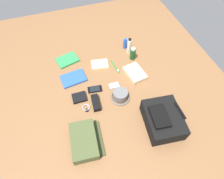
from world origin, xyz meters
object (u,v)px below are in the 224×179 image
object	(u,v)px
media_player	(114,85)
toothbrush	(115,67)
backpack	(163,119)
paperback_novel	(67,60)
wallet	(79,98)
cell_phone	(95,89)
toiletry_pouch	(85,141)
travel_guidebook	(73,78)
deodorant_spray	(125,44)
shampoo_bottle	(133,54)
sunglasses_case	(96,103)
folded_towel	(135,73)
wristwatch	(86,108)
notepad	(100,64)
toothpaste_tube	(129,46)
bucket_hat	(120,95)

from	to	relation	value
media_player	toothbrush	xyz separation A→B (m)	(-0.19, 0.08, 0.00)
backpack	toothbrush	distance (m)	0.64
paperback_novel	wallet	world-z (taller)	wallet
media_player	cell_phone	bearing A→B (deg)	-94.17
toiletry_pouch	paperback_novel	distance (m)	0.82
toiletry_pouch	media_player	xyz separation A→B (m)	(-0.40, 0.35, -0.03)
travel_guidebook	backpack	bearing A→B (deg)	40.77
deodorant_spray	shampoo_bottle	distance (m)	0.16
backpack	toiletry_pouch	size ratio (longest dim) A/B	1.19
paperback_novel	sunglasses_case	size ratio (longest dim) A/B	1.56
media_player	folded_towel	xyz separation A→B (m)	(-0.06, 0.21, 0.01)
folded_towel	media_player	bearing A→B (deg)	-73.61
backpack	wristwatch	size ratio (longest dim) A/B	4.74
notepad	backpack	bearing A→B (deg)	30.10
wallet	folded_towel	size ratio (longest dim) A/B	0.55
backpack	shampoo_bottle	world-z (taller)	backpack
shampoo_bottle	media_player	world-z (taller)	shampoo_bottle
backpack	cell_phone	world-z (taller)	backpack
toiletry_pouch	notepad	bearing A→B (deg)	156.04
shampoo_bottle	backpack	bearing A→B (deg)	-3.93
toothpaste_tube	notepad	world-z (taller)	toothpaste_tube
bucket_hat	notepad	world-z (taller)	bucket_hat
backpack	toothbrush	world-z (taller)	backpack
notepad	deodorant_spray	bearing A→B (deg)	125.16
toiletry_pouch	sunglasses_case	size ratio (longest dim) A/B	2.02
shampoo_bottle	folded_towel	size ratio (longest dim) A/B	0.62
bucket_hat	cell_phone	size ratio (longest dim) A/B	1.29
folded_towel	sunglasses_case	size ratio (longest dim) A/B	1.43
paperback_novel	wallet	xyz separation A→B (m)	(0.44, 0.02, 0.00)
cell_phone	travel_guidebook	bearing A→B (deg)	-138.90
media_player	folded_towel	world-z (taller)	folded_towel
travel_guidebook	folded_towel	distance (m)	0.54
toothpaste_tube	wallet	bearing A→B (deg)	-56.75
media_player	toothbrush	distance (m)	0.21
folded_towel	wristwatch	bearing A→B (deg)	-67.62
deodorant_spray	media_player	bearing A→B (deg)	-31.23
deodorant_spray	backpack	bearing A→B (deg)	-2.14
bucket_hat	toothpaste_tube	size ratio (longest dim) A/B	0.97
toothbrush	wallet	bearing A→B (deg)	-59.59
toothbrush	deodorant_spray	bearing A→B (deg)	141.83
paperback_novel	toiletry_pouch	bearing A→B (deg)	-1.85
wristwatch	bucket_hat	bearing A→B (deg)	92.30
shampoo_bottle	toothbrush	xyz separation A→B (m)	(0.06, -0.19, -0.05)
toiletry_pouch	notepad	world-z (taller)	toiletry_pouch
toiletry_pouch	toothpaste_tube	distance (m)	0.96
notepad	toothbrush	bearing A→B (deg)	68.30
paperback_novel	toothpaste_tube	bearing A→B (deg)	82.85
toiletry_pouch	wallet	size ratio (longest dim) A/B	2.58
backpack	notepad	distance (m)	0.75
toothbrush	sunglasses_case	world-z (taller)	sunglasses_case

